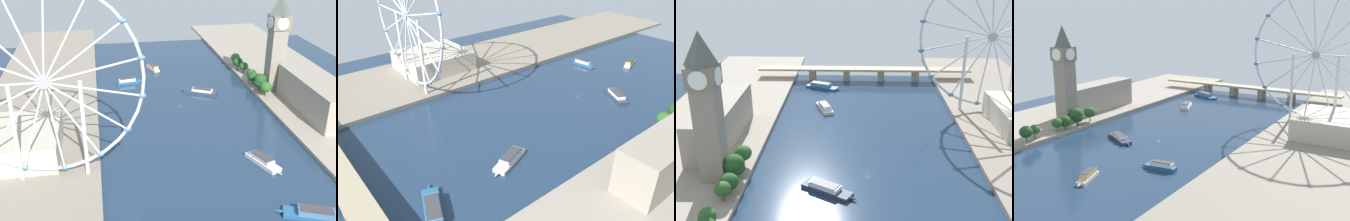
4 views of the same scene
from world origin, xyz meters
The scene contains 10 objects.
ground_plane centered at (0.00, 0.00, 0.00)m, with size 396.12×396.12×0.00m, color #1E334C.
riverbank_left centered at (-113.06, 0.00, 1.50)m, with size 90.00×520.00×3.00m, color gray.
clock_tower centered at (-85.96, -12.20, 46.39)m, with size 16.07×16.07×83.40m.
parliament_block centered at (-97.38, 37.74, 16.04)m, with size 22.00×83.90×26.08m, color gray.
tree_row_embankment centered at (-73.93, -32.68, 10.97)m, with size 13.57×94.72×14.67m.
ferris_wheel centered at (94.40, 97.66, 60.98)m, with size 110.96×3.20×113.72m.
river_bridge centered at (0.00, 183.80, 8.86)m, with size 208.12×13.90×11.88m.
tour_boat_0 centered at (-22.57, -20.30, 1.96)m, with size 32.44×21.36×4.82m.
tour_boat_2 centered at (-39.53, 155.24, 2.21)m, with size 34.86×19.39×5.41m.
tour_boat_4 centered at (-33.09, 101.00, 2.25)m, with size 16.39×30.23×5.42m.
Camera 3 is at (-7.17, -214.07, 125.62)m, focal length 44.43 mm.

